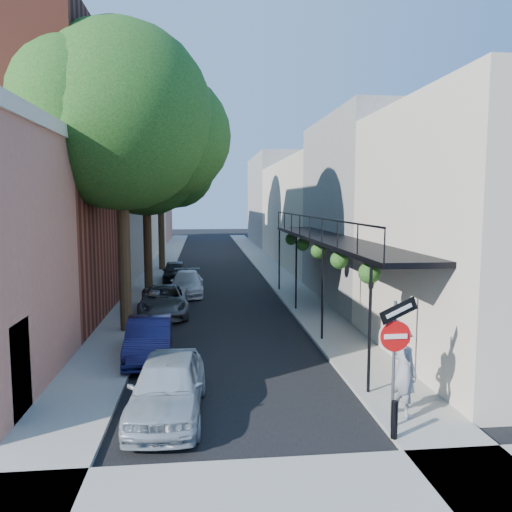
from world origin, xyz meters
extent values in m
plane|color=black|center=(0.00, 0.00, 0.00)|extent=(160.00, 160.00, 0.00)
cube|color=black|center=(0.00, 30.00, 0.01)|extent=(6.00, 64.00, 0.01)
cube|color=gray|center=(-4.00, 30.00, 0.06)|extent=(2.00, 64.00, 0.12)
cube|color=gray|center=(4.00, 30.00, 0.06)|extent=(2.00, 64.00, 0.12)
cube|color=gray|center=(0.00, -1.00, 0.06)|extent=(12.00, 2.00, 0.12)
cube|color=beige|center=(-5.05, 2.50, 1.20)|extent=(0.10, 1.20, 2.20)
cube|color=gray|center=(-5.02, 14.00, 8.00)|extent=(0.06, 7.00, 4.00)
cube|color=gray|center=(-9.00, 26.00, 4.50)|extent=(8.00, 12.00, 9.00)
cube|color=beige|center=(-9.00, 40.00, 5.00)|extent=(8.00, 16.00, 10.00)
cube|color=tan|center=(-9.00, 54.00, 4.00)|extent=(8.00, 12.00, 8.00)
cube|color=gray|center=(9.00, 15.00, 4.50)|extent=(8.00, 10.00, 9.00)
cube|color=beige|center=(9.00, 30.00, 4.00)|extent=(8.00, 20.00, 8.00)
cube|color=gray|center=(9.00, 48.00, 5.00)|extent=(8.00, 16.00, 10.00)
cube|color=black|center=(4.20, 10.00, 3.50)|extent=(2.00, 16.00, 0.15)
cube|color=black|center=(3.25, 10.00, 4.38)|extent=(0.05, 16.00, 0.05)
cylinder|color=black|center=(3.30, 3.00, 1.81)|extent=(0.08, 0.08, 3.40)
cylinder|color=black|center=(3.30, 18.00, 1.81)|extent=(0.08, 0.08, 3.40)
sphere|color=#143E11|center=(3.60, 4.00, 3.05)|extent=(0.60, 0.60, 0.60)
sphere|color=#143E11|center=(3.60, 10.00, 3.05)|extent=(0.60, 0.60, 0.60)
sphere|color=#143E11|center=(3.60, 16.00, 3.05)|extent=(0.60, 0.60, 0.60)
cylinder|color=#595B60|center=(3.15, 1.00, 1.45)|extent=(0.07, 0.07, 2.90)
cylinder|color=red|center=(3.15, 0.96, 2.15)|extent=(0.66, 0.04, 0.66)
cube|color=white|center=(3.15, 0.93, 2.15)|extent=(0.50, 0.02, 0.10)
cylinder|color=white|center=(3.15, 0.98, 2.15)|extent=(0.70, 0.02, 0.70)
cube|color=black|center=(3.20, 0.95, 2.70)|extent=(0.89, 0.15, 0.58)
cube|color=white|center=(3.20, 0.92, 2.70)|extent=(0.60, 0.10, 0.31)
cylinder|color=black|center=(3.00, 0.50, 0.52)|extent=(0.14, 0.14, 0.80)
cylinder|color=#312013|center=(-3.80, 10.00, 3.50)|extent=(0.44, 0.44, 7.00)
sphere|color=#143E11|center=(-3.80, 10.00, 8.02)|extent=(6.80, 6.80, 6.80)
sphere|color=#143E11|center=(-2.10, 11.02, 7.52)|extent=(4.76, 4.76, 4.76)
cylinder|color=#312013|center=(-3.80, 18.00, 3.15)|extent=(0.44, 0.44, 6.30)
sphere|color=#143E11|center=(-3.80, 18.00, 7.20)|extent=(6.00, 6.00, 6.00)
sphere|color=#143E11|center=(-2.30, 18.90, 6.70)|extent=(4.20, 4.20, 4.20)
cylinder|color=#312013|center=(-3.80, 27.00, 3.67)|extent=(0.44, 0.44, 7.35)
sphere|color=#143E11|center=(-3.80, 27.00, 8.40)|extent=(7.00, 7.00, 7.00)
sphere|color=#143E11|center=(-2.05, 28.05, 7.90)|extent=(4.90, 4.90, 4.90)
imported|color=#A3ADB4|center=(-1.73, 2.40, 0.70)|extent=(1.83, 4.20, 1.41)
imported|color=#12133A|center=(-2.60, 6.71, 0.64)|extent=(1.54, 3.96, 1.29)
imported|color=#4C4D52|center=(-2.60, 12.89, 0.63)|extent=(2.33, 4.65, 1.26)
imported|color=silver|center=(-1.75, 17.58, 0.61)|extent=(1.79, 4.26, 1.23)
imported|color=black|center=(-2.60, 21.88, 0.64)|extent=(1.69, 3.84, 1.29)
imported|color=gray|center=(3.64, 1.59, 1.13)|extent=(0.69, 0.85, 2.01)
camera|label=1|loc=(-0.87, -8.94, 5.00)|focal=35.00mm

